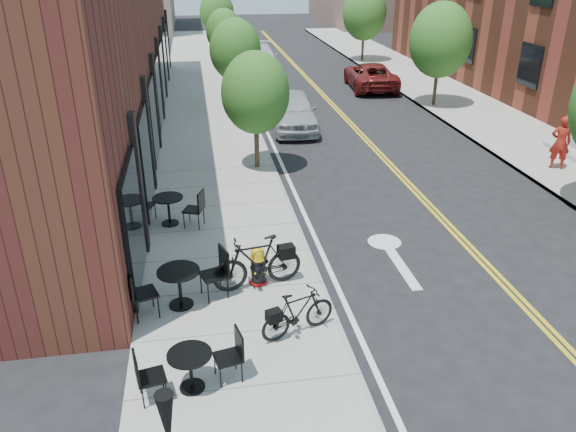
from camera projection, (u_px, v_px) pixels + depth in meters
ground at (340, 327)px, 11.06m from camera, size 120.00×120.00×0.00m
sidewalk_near at (214, 160)px, 19.65m from camera, size 4.00×70.00×0.12m
sidewalk_far at (530, 143)px, 21.43m from camera, size 4.00×70.00×0.12m
building_near at (84, 45)px, 21.07m from camera, size 5.00×28.00×7.00m
tree_near_a at (255, 93)px, 17.87m from camera, size 2.20×2.20×3.81m
tree_near_b at (235, 50)px, 24.96m from camera, size 2.30×2.30×3.98m
tree_near_c at (224, 31)px, 32.17m from camera, size 2.10×2.10×3.67m
tree_near_d at (217, 13)px, 39.19m from camera, size 2.40×2.40×4.11m
tree_far_b at (441, 40)px, 25.28m from camera, size 2.80×2.80×4.62m
tree_far_c at (365, 14)px, 35.98m from camera, size 2.80×2.80×4.62m
fire_hydrant at (258, 266)px, 12.12m from camera, size 0.48×0.48×0.90m
bicycle_left at (257, 262)px, 11.93m from camera, size 2.04×0.89×1.18m
bicycle_right at (298, 313)px, 10.49m from camera, size 1.60×0.95×0.93m
bistro_set_a at (190, 366)px, 9.15m from camera, size 1.75×0.88×0.92m
bistro_set_b at (179, 283)px, 11.30m from camera, size 2.04×1.12×1.07m
bistro_set_c at (168, 206)px, 14.74m from camera, size 1.90×1.11×1.01m
patio_umbrella at (168, 430)px, 6.69m from camera, size 0.32×0.32×1.97m
parked_car_a at (293, 111)px, 23.05m from camera, size 2.08×4.59×1.53m
parked_car_b at (260, 80)px, 28.41m from camera, size 1.96×4.94×1.60m
parked_car_c at (259, 58)px, 34.34m from camera, size 2.29×5.26×1.51m
parked_car_far at (370, 76)px, 29.85m from camera, size 2.72×5.12×1.37m
pedestrian at (560, 142)px, 18.42m from camera, size 0.76×0.64×1.78m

